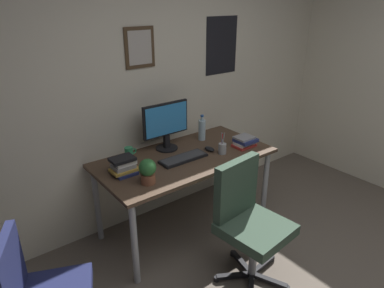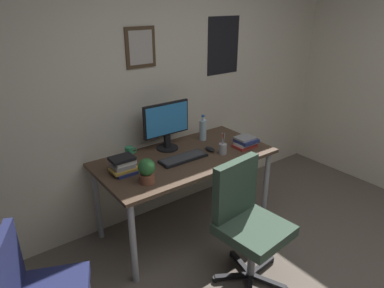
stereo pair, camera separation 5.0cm
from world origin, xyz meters
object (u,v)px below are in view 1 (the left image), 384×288
object	(u,v)px
pen_cup	(222,148)
book_stack_right	(124,166)
office_chair	(248,217)
coffee_mug_near	(129,153)
book_stack_left	(245,142)
monitor	(166,124)
water_bottle	(202,129)
computer_mouse	(210,149)
potted_plant	(148,170)
keyboard	(183,158)

from	to	relation	value
pen_cup	book_stack_right	distance (m)	0.89
office_chair	pen_cup	xyz separation A→B (m)	(0.29, 0.61, 0.27)
coffee_mug_near	book_stack_left	distance (m)	1.06
monitor	water_bottle	bearing A→B (deg)	-3.85
monitor	water_bottle	distance (m)	0.42
book_stack_left	coffee_mug_near	bearing A→B (deg)	156.09
pen_cup	book_stack_left	distance (m)	0.27
monitor	book_stack_right	distance (m)	0.60
monitor	water_bottle	world-z (taller)	monitor
water_bottle	pen_cup	size ratio (longest dim) A/B	1.26
computer_mouse	potted_plant	world-z (taller)	potted_plant
pen_cup	water_bottle	bearing A→B (deg)	80.09
office_chair	monitor	size ratio (longest dim) A/B	2.07
office_chair	water_bottle	xyz separation A→B (m)	(0.36, 0.98, 0.32)
keyboard	coffee_mug_near	xyz separation A→B (m)	(-0.35, 0.31, 0.04)
water_bottle	coffee_mug_near	xyz separation A→B (m)	(-0.77, 0.05, -0.05)
coffee_mug_near	water_bottle	bearing A→B (deg)	-3.97
water_bottle	book_stack_right	xyz separation A→B (m)	(-0.93, -0.17, -0.04)
monitor	office_chair	bearing A→B (deg)	-87.72
coffee_mug_near	potted_plant	size ratio (longest dim) A/B	0.56
keyboard	book_stack_right	distance (m)	0.53
potted_plant	pen_cup	distance (m)	0.80
book_stack_left	pen_cup	bearing A→B (deg)	177.41
computer_mouse	book_stack_right	xyz separation A→B (m)	(-0.82, 0.08, 0.05)
book_stack_right	keyboard	bearing A→B (deg)	-9.71
office_chair	computer_mouse	size ratio (longest dim) A/B	8.64
pen_cup	monitor	bearing A→B (deg)	130.30
book_stack_right	water_bottle	bearing A→B (deg)	10.15
monitor	coffee_mug_near	xyz separation A→B (m)	(-0.37, 0.03, -0.19)
potted_plant	book_stack_right	xyz separation A→B (m)	(-0.07, 0.25, -0.04)
water_bottle	office_chair	bearing A→B (deg)	-110.06
office_chair	book_stack_left	bearing A→B (deg)	46.75
pen_cup	book_stack_left	bearing A→B (deg)	-2.59
keyboard	book_stack_left	size ratio (longest dim) A/B	2.06
keyboard	potted_plant	xyz separation A→B (m)	(-0.45, -0.17, 0.09)
computer_mouse	coffee_mug_near	world-z (taller)	coffee_mug_near
computer_mouse	pen_cup	xyz separation A→B (m)	(0.05, -0.12, 0.04)
monitor	keyboard	distance (m)	0.36
book_stack_left	book_stack_right	xyz separation A→B (m)	(-1.14, 0.21, 0.02)
keyboard	coffee_mug_near	size ratio (longest dim) A/B	3.92
monitor	pen_cup	bearing A→B (deg)	-49.70
office_chair	monitor	bearing A→B (deg)	92.28
coffee_mug_near	book_stack_right	bearing A→B (deg)	-126.95
coffee_mug_near	book_stack_left	bearing A→B (deg)	-23.91
coffee_mug_near	pen_cup	xyz separation A→B (m)	(0.70, -0.42, 0.00)
monitor	keyboard	world-z (taller)	monitor
water_bottle	monitor	bearing A→B (deg)	176.15
office_chair	monitor	xyz separation A→B (m)	(-0.04, 1.00, 0.45)
monitor	keyboard	bearing A→B (deg)	-93.42
water_bottle	pen_cup	distance (m)	0.37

